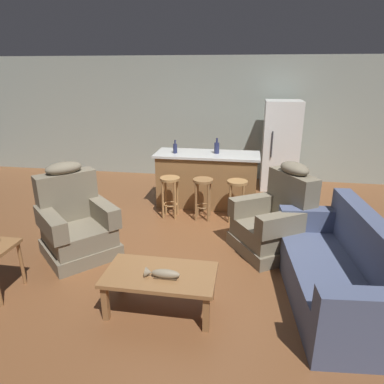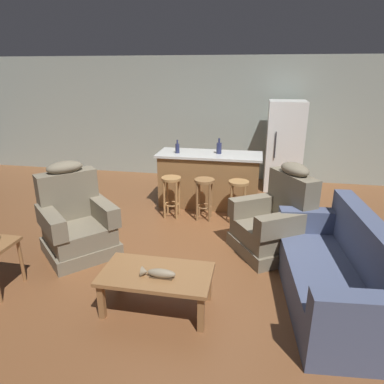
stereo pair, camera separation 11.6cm
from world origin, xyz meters
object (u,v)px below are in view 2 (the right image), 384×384
bottle_short_amber (177,148)px  recliner_near_island (276,222)px  recliner_near_lamp (76,222)px  kitchen_island (209,180)px  coffee_table (156,277)px  bottle_tall_green (219,148)px  fish_figurine (158,273)px  bar_stool_left (172,190)px  bar_stool_middle (204,192)px  couch (337,275)px  bar_stool_right (238,194)px  refrigerator (284,146)px

bottle_short_amber → recliner_near_island: bearing=-40.8°
recliner_near_lamp → kitchen_island: recliner_near_lamp is taller
coffee_table → bottle_tall_green: bottle_tall_green is taller
fish_figurine → bottle_short_amber: bearing=99.3°
recliner_near_lamp → bottle_tall_green: bearing=94.3°
bar_stool_left → bar_stool_middle: same height
couch → coffee_table: bearing=8.4°
couch → kitchen_island: size_ratio=1.09×
recliner_near_island → bar_stool_right: size_ratio=1.76×
coffee_table → bottle_short_amber: bottle_short_amber is taller
fish_figurine → bottle_tall_green: 3.10m
coffee_table → recliner_near_lamp: bearing=145.4°
recliner_near_island → bar_stool_middle: size_ratio=1.76×
bottle_tall_green → bottle_short_amber: bearing=-172.0°
kitchen_island → bottle_short_amber: (-0.55, -0.07, 0.56)m
fish_figurine → bottle_short_amber: bottle_short_amber is taller
fish_figurine → bottle_tall_green: size_ratio=1.29×
kitchen_island → bar_stool_left: kitchen_island is taller
bar_stool_right → kitchen_island: bearing=131.3°
recliner_near_lamp → kitchen_island: bearing=96.7°
recliner_near_island → bottle_tall_green: bearing=-90.5°
fish_figurine → refrigerator: bearing=71.6°
recliner_near_lamp → refrigerator: bearing=92.0°
coffee_table → bar_stool_right: bar_stool_right is taller
bar_stool_middle → bar_stool_right: 0.54m
coffee_table → bar_stool_right: 2.40m
coffee_table → kitchen_island: size_ratio=0.61×
coffee_table → fish_figurine: fish_figurine is taller
kitchen_island → bar_stool_left: size_ratio=2.65×
recliner_near_lamp → bottle_tall_green: size_ratio=4.55×
couch → bar_stool_left: couch is taller
bar_stool_middle → bottle_short_amber: size_ratio=2.96×
kitchen_island → refrigerator: refrigerator is taller
bottle_tall_green → bottle_short_amber: bottle_tall_green is taller
bottle_tall_green → refrigerator: bearing=44.9°
couch → bar_stool_left: bearing=-45.4°
couch → recliner_near_island: 1.17m
fish_figurine → bottle_tall_green: (0.23, 3.04, 0.59)m
fish_figurine → refrigerator: 4.45m
bar_stool_right → fish_figurine: bearing=-104.7°
couch → bottle_tall_green: bottle_tall_green is taller
coffee_table → fish_figurine: size_ratio=3.24×
recliner_near_island → refrigerator: size_ratio=0.68×
bar_stool_right → bottle_short_amber: (-1.11, 0.56, 0.57)m
bar_stool_right → bottle_short_amber: bearing=153.1°
coffee_table → kitchen_island: (0.11, 2.94, 0.11)m
refrigerator → bottle_tall_green: refrigerator is taller
bar_stool_left → bar_stool_middle: size_ratio=1.00×
fish_figurine → bottle_short_amber: (-0.48, 2.94, 0.57)m
bar_stool_right → bottle_tall_green: size_ratio=2.58×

